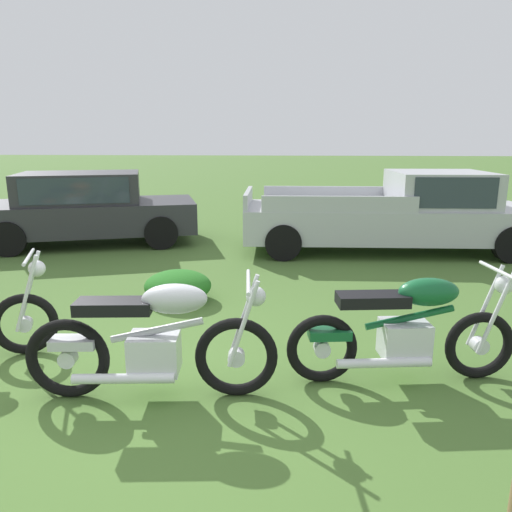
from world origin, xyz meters
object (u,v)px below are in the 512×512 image
object	(u,v)px
motorcycle_green	(406,329)
pickup_truck_silver	(402,211)
shrub_low	(178,286)
car_charcoal	(86,205)
motorcycle_silver	(154,341)

from	to	relation	value
motorcycle_green	pickup_truck_silver	distance (m)	5.33
pickup_truck_silver	shrub_low	size ratio (longest dim) A/B	6.14
motorcycle_green	car_charcoal	world-z (taller)	car_charcoal
pickup_truck_silver	shrub_low	distance (m)	4.82
motorcycle_silver	pickup_truck_silver	xyz separation A→B (m)	(3.12, 5.67, 0.27)
motorcycle_silver	motorcycle_green	world-z (taller)	same
motorcycle_green	shrub_low	size ratio (longest dim) A/B	2.29
motorcycle_green	pickup_truck_silver	xyz separation A→B (m)	(1.04, 5.22, 0.28)
motorcycle_silver	shrub_low	xyz separation A→B (m)	(-0.40, 2.42, -0.29)
car_charcoal	pickup_truck_silver	size ratio (longest dim) A/B	0.83
pickup_truck_silver	car_charcoal	bearing A→B (deg)	176.59
motorcycle_green	car_charcoal	size ratio (longest dim) A/B	0.45
car_charcoal	shrub_low	size ratio (longest dim) A/B	5.09
car_charcoal	motorcycle_green	bearing A→B (deg)	-63.58
car_charcoal	shrub_low	xyz separation A→B (m)	(2.65, -3.37, -0.60)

